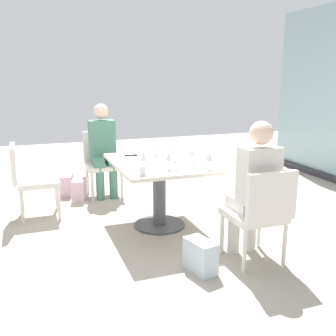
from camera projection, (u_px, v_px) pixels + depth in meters
name	position (u px, v px, depth m)	size (l,w,h in m)	color
ground_plane	(160.00, 226.00, 4.35)	(12.00, 12.00, 0.00)	#A89E8E
dining_table_main	(159.00, 177.00, 4.22)	(1.26, 0.96, 0.73)	silver
chair_side_end	(102.00, 159.00, 5.42)	(0.50, 0.46, 0.87)	silver
chair_far_right	(260.00, 210.00, 3.36)	(0.50, 0.46, 0.87)	silver
chair_front_left	(29.00, 176.00, 4.49)	(0.46, 0.50, 0.87)	silver
person_side_end	(103.00, 146.00, 5.27)	(0.39, 0.34, 1.26)	#4C7F6B
person_far_right	(255.00, 184.00, 3.41)	(0.39, 0.34, 1.26)	silver
wine_glass_0	(209.00, 156.00, 3.79)	(0.07, 0.07, 0.18)	silver
wine_glass_1	(169.00, 157.00, 3.78)	(0.07, 0.07, 0.18)	silver
wine_glass_2	(143.00, 157.00, 3.78)	(0.07, 0.07, 0.18)	silver
wine_glass_3	(192.00, 152.00, 4.00)	(0.07, 0.07, 0.18)	silver
wine_glass_4	(156.00, 144.00, 4.47)	(0.07, 0.07, 0.18)	silver
wine_glass_5	(174.00, 149.00, 4.15)	(0.07, 0.07, 0.18)	silver
coffee_cup	(143.00, 171.00, 3.58)	(0.08, 0.08, 0.09)	white
cell_phone_on_table	(131.00, 155.00, 4.48)	(0.07, 0.14, 0.01)	black
handbag_0	(79.00, 190.00, 5.23)	(0.30, 0.16, 0.28)	beige
handbag_1	(200.00, 256.00, 3.30)	(0.30, 0.16, 0.28)	silver
handbag_2	(66.00, 185.00, 5.46)	(0.30, 0.16, 0.28)	beige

